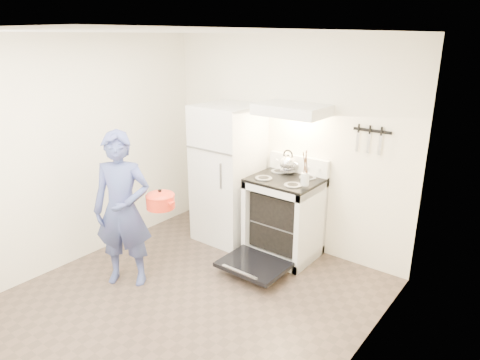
{
  "coord_description": "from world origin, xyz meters",
  "views": [
    {
      "loc": [
        2.6,
        -2.43,
        2.48
      ],
      "look_at": [
        -0.05,
        1.0,
        1.0
      ],
      "focal_mm": 32.0,
      "sensor_mm": 36.0,
      "label": 1
    }
  ],
  "objects_px": {
    "stove_body": "(284,218)",
    "person": "(123,210)",
    "tea_kettle": "(288,162)",
    "refrigerator": "(228,174)",
    "dutch_oven": "(160,202)"
  },
  "relations": [
    {
      "from": "stove_body",
      "to": "person",
      "type": "xyz_separation_m",
      "value": [
        -0.99,
        -1.49,
        0.35
      ]
    },
    {
      "from": "refrigerator",
      "to": "tea_kettle",
      "type": "xyz_separation_m",
      "value": [
        0.74,
        0.18,
        0.24
      ]
    },
    {
      "from": "refrigerator",
      "to": "person",
      "type": "height_order",
      "value": "refrigerator"
    },
    {
      "from": "stove_body",
      "to": "dutch_oven",
      "type": "bearing_deg",
      "value": -119.72
    },
    {
      "from": "tea_kettle",
      "to": "person",
      "type": "relative_size",
      "value": 0.18
    },
    {
      "from": "tea_kettle",
      "to": "person",
      "type": "bearing_deg",
      "value": -119.04
    },
    {
      "from": "stove_body",
      "to": "dutch_oven",
      "type": "height_order",
      "value": "dutch_oven"
    },
    {
      "from": "refrigerator",
      "to": "tea_kettle",
      "type": "distance_m",
      "value": 0.8
    },
    {
      "from": "tea_kettle",
      "to": "refrigerator",
      "type": "bearing_deg",
      "value": -166.32
    },
    {
      "from": "stove_body",
      "to": "person",
      "type": "distance_m",
      "value": 1.82
    },
    {
      "from": "person",
      "to": "stove_body",
      "type": "bearing_deg",
      "value": 23.72
    },
    {
      "from": "refrigerator",
      "to": "person",
      "type": "xyz_separation_m",
      "value": [
        -0.18,
        -1.47,
        -0.04
      ]
    },
    {
      "from": "refrigerator",
      "to": "tea_kettle",
      "type": "relative_size",
      "value": 5.97
    },
    {
      "from": "stove_body",
      "to": "refrigerator",
      "type": "bearing_deg",
      "value": -178.23
    },
    {
      "from": "stove_body",
      "to": "person",
      "type": "relative_size",
      "value": 0.57
    }
  ]
}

